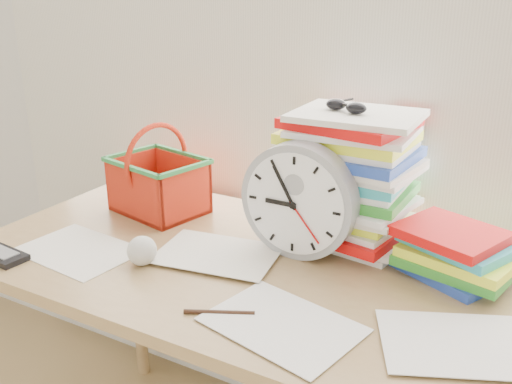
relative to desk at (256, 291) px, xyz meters
The scene contains 11 objects.
curtain 0.73m from the desk, 90.00° to the left, with size 2.40×0.01×2.50m, color silver.
desk is the anchor object (origin of this frame).
paper_stack 0.36m from the desk, 60.42° to the left, with size 0.33×0.27×0.33m, color white, non-canonical shape.
clock 0.24m from the desk, 53.07° to the left, with size 0.28×0.28×0.06m, color #92959A.
sunglasses 0.49m from the desk, 60.55° to the left, with size 0.12×0.10×0.03m, color black, non-canonical shape.
book_stack 0.46m from the desk, 22.80° to the left, with size 0.26×0.20×0.11m, color white, non-canonical shape.
basket 0.47m from the desk, 159.23° to the left, with size 0.25×0.20×0.25m, color red, non-canonical shape.
crumpled_ball 0.29m from the desk, 150.14° to the right, with size 0.07×0.07×0.07m, color silver.
pen 0.24m from the desk, 78.88° to the right, with size 0.01×0.01×0.14m, color black.
calculator 0.62m from the desk, 153.55° to the right, with size 0.14×0.07×0.01m, color black.
scattered_papers 0.08m from the desk, ahead, with size 1.26×0.42×0.02m, color white, non-canonical shape.
Camera 1 is at (0.58, 0.56, 1.36)m, focal length 40.00 mm.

